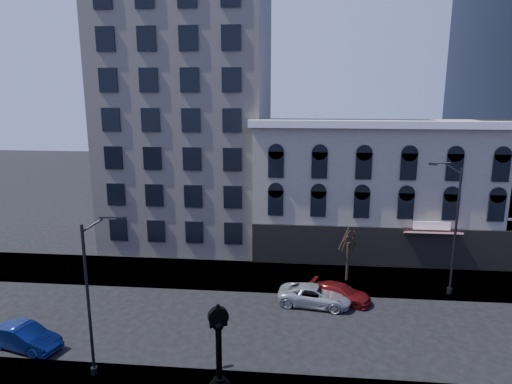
# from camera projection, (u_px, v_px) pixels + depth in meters

# --- Properties ---
(ground) EXTENTS (160.00, 160.00, 0.00)m
(ground) POSITION_uv_depth(u_px,v_px,m) (219.00, 325.00, 29.66)
(ground) COLOR black
(ground) RESTS_ON ground
(sidewalk_far) EXTENTS (160.00, 6.00, 0.12)m
(sidewalk_far) POSITION_uv_depth(u_px,v_px,m) (237.00, 275.00, 37.41)
(sidewalk_far) COLOR #9B998D
(sidewalk_far) RESTS_ON ground
(cream_tower) EXTENTS (15.90, 15.40, 42.50)m
(cream_tower) POSITION_uv_depth(u_px,v_px,m) (188.00, 43.00, 44.29)
(cream_tower) COLOR beige
(cream_tower) RESTS_ON ground
(victorian_row) EXTENTS (22.60, 11.19, 12.50)m
(victorian_row) POSITION_uv_depth(u_px,v_px,m) (375.00, 187.00, 42.62)
(victorian_row) COLOR gray
(victorian_row) RESTS_ON ground
(street_clock) EXTENTS (1.06, 1.06, 4.69)m
(street_clock) POSITION_uv_depth(u_px,v_px,m) (219.00, 351.00, 22.65)
(street_clock) COLOR black
(street_clock) RESTS_ON sidewalk_near
(street_lamp_near) EXTENTS (2.15, 1.11, 8.81)m
(street_lamp_near) POSITION_uv_depth(u_px,v_px,m) (98.00, 255.00, 23.07)
(street_lamp_near) COLOR black
(street_lamp_near) RESTS_ON sidewalk_near
(street_lamp_far) EXTENTS (2.49, 1.12, 10.00)m
(street_lamp_far) POSITION_uv_depth(u_px,v_px,m) (448.00, 194.00, 32.55)
(street_lamp_far) COLOR black
(street_lamp_far) RESTS_ON sidewalk_far
(bare_tree_far) EXTENTS (2.93, 2.93, 5.03)m
(bare_tree_far) POSITION_uv_depth(u_px,v_px,m) (349.00, 235.00, 35.46)
(bare_tree_far) COLOR black
(bare_tree_far) RESTS_ON sidewalk_far
(car_near_b) EXTENTS (4.68, 2.64, 1.46)m
(car_near_b) POSITION_uv_depth(u_px,v_px,m) (25.00, 337.00, 26.79)
(car_near_b) COLOR #0C194C
(car_near_b) RESTS_ON ground
(car_far_a) EXTENTS (5.42, 3.09, 1.43)m
(car_far_a) POSITION_uv_depth(u_px,v_px,m) (315.00, 295.00, 32.23)
(car_far_a) COLOR #A5A8AD
(car_far_a) RESTS_ON ground
(car_far_b) EXTENTS (4.78, 3.31, 1.29)m
(car_far_b) POSITION_uv_depth(u_px,v_px,m) (340.00, 293.00, 32.79)
(car_far_b) COLOR maroon
(car_far_b) RESTS_ON ground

